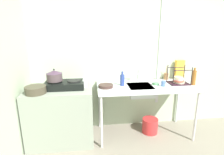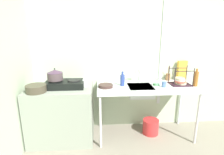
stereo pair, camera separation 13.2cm
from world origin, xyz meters
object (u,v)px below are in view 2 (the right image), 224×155
at_px(bottle_by_sink, 122,80).
at_px(bucket_on_floor, 151,127).
at_px(dish_rack, 180,81).
at_px(bottle_by_rack, 196,79).
at_px(pot_beside_stove, 36,89).
at_px(pot_on_left_burner, 55,75).
at_px(frying_pan, 106,86).
at_px(stove, 65,84).
at_px(small_bowl_on_drainboard, 156,84).
at_px(percolator, 84,81).
at_px(utensil_jar, 168,77).
at_px(cereal_box, 182,70).
at_px(sink_basin, 140,91).
at_px(cup_by_rack, 164,84).
at_px(faucet, 140,72).

relative_size(bottle_by_sink, bucket_on_floor, 0.86).
distance_m(bottle_by_sink, bucket_on_floor, 0.96).
bearing_deg(dish_rack, bottle_by_rack, -24.87).
xyz_separation_m(pot_beside_stove, bucket_on_floor, (1.72, 0.21, -0.78)).
xyz_separation_m(pot_on_left_burner, frying_pan, (0.75, -0.04, -0.17)).
height_order(stove, small_bowl_on_drainboard, stove).
height_order(percolator, utensil_jar, utensil_jar).
distance_m(stove, frying_pan, 0.61).
distance_m(frying_pan, bucket_on_floor, 1.06).
xyz_separation_m(pot_beside_stove, small_bowl_on_drainboard, (1.76, 0.19, -0.03)).
bearing_deg(pot_beside_stove, percolator, 17.76).
relative_size(stove, frying_pan, 2.57).
xyz_separation_m(stove, small_bowl_on_drainboard, (1.40, -0.00, -0.03)).
bearing_deg(stove, pot_beside_stove, -151.53).
distance_m(bottle_by_rack, cereal_box, 0.37).
height_order(dish_rack, bottle_by_rack, dish_rack).
bearing_deg(bucket_on_floor, percolator, -179.86).
bearing_deg(sink_basin, bucket_on_floor, 11.30).
bearing_deg(bucket_on_floor, stove, -179.34).
relative_size(stove, small_bowl_on_drainboard, 5.67).
relative_size(stove, utensil_jar, 2.29).
distance_m(stove, bottle_by_sink, 0.87).
distance_m(pot_on_left_burner, utensil_jar, 1.86).
relative_size(pot_beside_stove, dish_rack, 0.89).
relative_size(small_bowl_on_drainboard, bottle_by_rack, 0.37).
distance_m(stove, bottle_by_rack, 1.99).
bearing_deg(pot_beside_stove, small_bowl_on_drainboard, 6.30).
bearing_deg(cereal_box, bottle_by_rack, -87.76).
xyz_separation_m(stove, bucket_on_floor, (1.36, 0.02, -0.78)).
distance_m(stove, cereal_box, 1.95).
relative_size(cup_by_rack, bucket_on_floor, 0.33).
bearing_deg(bucket_on_floor, pot_beside_stove, -173.03).
distance_m(bottle_by_sink, cereal_box, 1.09).
bearing_deg(bottle_by_rack, faucet, 166.10).
bearing_deg(stove, cereal_box, 8.44).
relative_size(sink_basin, frying_pan, 1.71).
bearing_deg(small_bowl_on_drainboard, utensil_jar, 43.77).
height_order(dish_rack, cup_by_rack, dish_rack).
bearing_deg(bottle_by_sink, utensil_jar, 17.34).
height_order(percolator, dish_rack, dish_rack).
distance_m(faucet, frying_pan, 0.61).
height_order(dish_rack, bottle_by_sink, dish_rack).
relative_size(bottle_by_sink, cereal_box, 0.67).
relative_size(pot_beside_stove, cup_by_rack, 3.23).
relative_size(bottle_by_rack, utensil_jar, 1.10).
height_order(bottle_by_rack, bucket_on_floor, bottle_by_rack).
bearing_deg(pot_on_left_burner, cereal_box, 7.89).
distance_m(dish_rack, small_bowl_on_drainboard, 0.39).
bearing_deg(faucet, cereal_box, 11.59).
bearing_deg(utensil_jar, bucket_on_floor, -141.73).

